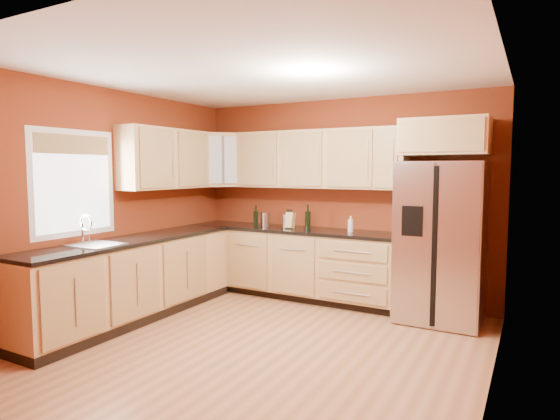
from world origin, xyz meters
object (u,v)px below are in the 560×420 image
Objects in this scene: refrigerator at (441,242)px; soap_dispenser at (351,224)px; knife_block at (290,220)px; wine_bottle_a at (256,216)px; canister_left at (265,219)px.

soap_dispenser is (-1.09, 0.07, 0.13)m from refrigerator.
wine_bottle_a is at bearing -172.75° from knife_block.
refrigerator is 2.42m from wine_bottle_a.
canister_left is 0.95× the size of soap_dispenser.
wine_bottle_a is (-2.42, -0.00, 0.17)m from refrigerator.
refrigerator is at bearing -0.63° from knife_block.
refrigerator reaches higher than canister_left.
wine_bottle_a is 0.50m from knife_block.
soap_dispenser is at bearing 176.17° from refrigerator.
knife_block is at bearing -3.27° from canister_left.
knife_block is (0.40, -0.02, 0.01)m from canister_left.
knife_block reaches higher than soap_dispenser.
canister_left is at bearing 37.32° from wine_bottle_a.
refrigerator reaches higher than soap_dispenser.
canister_left is at bearing 177.65° from knife_block.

